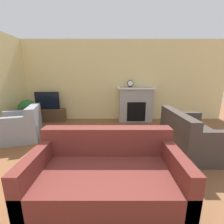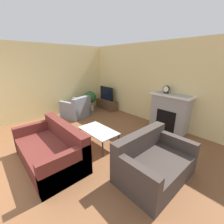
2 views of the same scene
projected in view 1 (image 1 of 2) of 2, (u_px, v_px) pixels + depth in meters
wall_back at (103, 81)px, 5.18m from camera, size 8.40×0.06×2.70m
fireplace at (135, 104)px, 5.12m from camera, size 1.23×0.48×1.16m
tv_stand at (48, 115)px, 5.16m from camera, size 1.11×0.36×0.42m
tv at (46, 101)px, 5.04m from camera, size 0.80×0.06×0.59m
couch_sectional at (106, 176)px, 1.91m from camera, size 1.81×0.96×0.82m
couch_loveseat at (190, 137)px, 3.13m from camera, size 0.95×1.42×0.82m
armchair_by_window at (21, 128)px, 3.64m from camera, size 1.07×1.06×0.82m
coffee_table at (114, 134)px, 3.03m from camera, size 1.05×0.59×0.42m
potted_plant at (27, 110)px, 4.43m from camera, size 0.51×0.51×0.85m
mantel_clock at (130, 84)px, 4.97m from camera, size 0.21×0.07×0.24m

